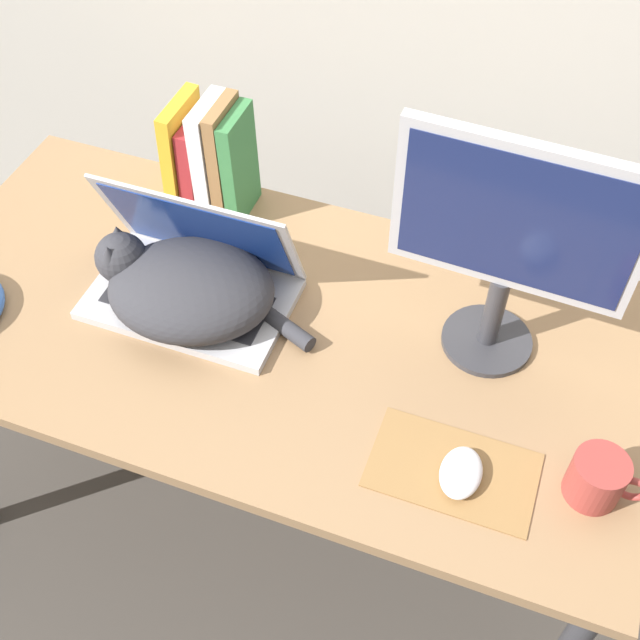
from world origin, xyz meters
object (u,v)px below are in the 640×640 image
(external_monitor, at_px, (512,239))
(book_row, at_px, (210,158))
(laptop, at_px, (194,278))
(cat, at_px, (186,287))
(mug, at_px, (598,479))
(computer_mouse, at_px, (461,473))

(external_monitor, xyz_separation_m, book_row, (-0.64, 0.18, -0.15))
(external_monitor, bearing_deg, laptop, -172.26)
(cat, distance_m, book_row, 0.32)
(laptop, height_order, book_row, book_row)
(external_monitor, distance_m, mug, 0.40)
(laptop, relative_size, mug, 3.02)
(laptop, xyz_separation_m, computer_mouse, (0.59, -0.22, -0.03))
(cat, height_order, external_monitor, external_monitor)
(computer_mouse, distance_m, mug, 0.21)
(external_monitor, xyz_separation_m, computer_mouse, (0.02, -0.30, -0.25))
(laptop, distance_m, computer_mouse, 0.63)
(laptop, distance_m, external_monitor, 0.61)
(computer_mouse, relative_size, book_row, 0.39)
(cat, bearing_deg, mug, -9.24)
(laptop, height_order, mug, laptop)
(book_row, bearing_deg, cat, -74.30)
(computer_mouse, relative_size, mug, 0.78)
(book_row, distance_m, mug, 0.97)
(computer_mouse, bearing_deg, mug, 13.36)
(book_row, height_order, mug, book_row)
(cat, bearing_deg, book_row, 105.70)
(laptop, bearing_deg, computer_mouse, -20.49)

